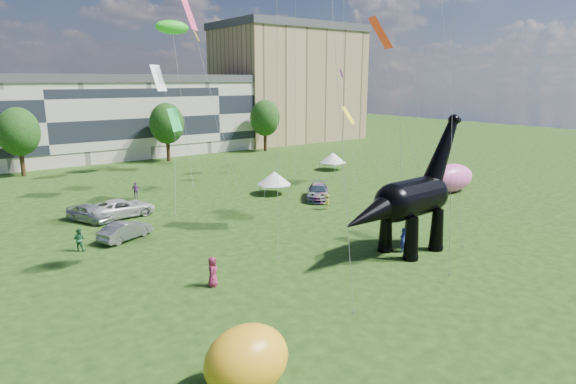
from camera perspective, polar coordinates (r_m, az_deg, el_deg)
ground at (r=29.68m, az=13.20°, el=-11.70°), size 220.00×220.00×0.00m
terrace_row at (r=80.38m, az=-27.38°, el=7.23°), size 78.00×11.00×12.00m
apartment_block at (r=102.22m, az=0.07°, el=12.46°), size 28.00×18.00×22.00m
tree_mid_left at (r=70.91m, az=-29.37°, el=6.64°), size 5.20×5.20×9.44m
tree_mid_right at (r=76.05m, az=-14.20°, el=8.25°), size 5.20×5.20×9.44m
tree_far_right at (r=84.55m, az=-2.74°, el=9.09°), size 5.20×5.20×9.44m
dinosaur_sculpture at (r=35.42m, az=14.11°, el=-1.08°), size 12.42×3.58×10.15m
car_silver at (r=46.13m, az=-22.47°, el=-2.30°), size 3.65×5.01×1.59m
car_grey at (r=40.04m, az=-18.73°, el=-4.35°), size 4.68×3.19×1.46m
car_white at (r=46.63m, az=-19.10°, el=-1.81°), size 6.12×3.09×1.66m
car_dark at (r=50.76m, az=3.57°, el=0.03°), size 5.19×5.46×1.56m
gazebo_near at (r=52.74m, az=-1.66°, el=1.67°), size 4.76×4.76×2.54m
gazebo_far at (r=67.26m, az=5.33°, el=4.07°), size 4.17×4.17×2.44m
inflatable_pink at (r=56.65m, az=18.71°, el=1.58°), size 6.54×3.52×3.19m
inflatable_yellow at (r=20.40m, az=-4.91°, el=-19.22°), size 3.78×2.98×2.80m
visitors at (r=39.55m, az=-16.10°, el=-4.16°), size 54.96×31.14×1.88m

